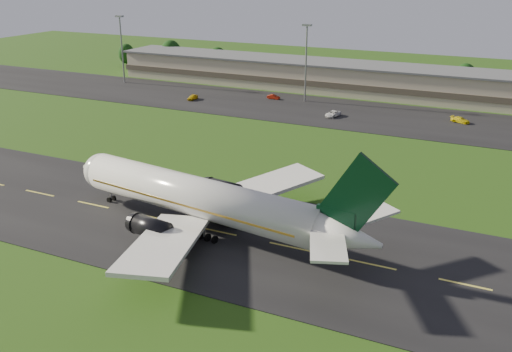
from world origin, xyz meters
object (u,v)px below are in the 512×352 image
at_px(service_vehicle_a, 193,97).
at_px(light_mast_west, 121,41).
at_px(light_mast_centre, 306,54).
at_px(service_vehicle_d, 460,120).
at_px(airliner, 203,199).
at_px(service_vehicle_c, 333,114).
at_px(terminal, 329,77).
at_px(service_vehicle_b, 274,97).

bearing_deg(service_vehicle_a, light_mast_west, 156.14).
xyz_separation_m(light_mast_centre, service_vehicle_a, (-28.31, -11.53, -11.94)).
bearing_deg(service_vehicle_d, airliner, -178.86).
bearing_deg(light_mast_west, service_vehicle_c, -9.88).
xyz_separation_m(terminal, light_mast_centre, (-1.40, -16.18, 8.75)).
bearing_deg(service_vehicle_d, service_vehicle_c, 124.34).
bearing_deg(light_mast_west, terminal, 14.76).
bearing_deg(airliner, light_mast_west, 140.91).
xyz_separation_m(service_vehicle_a, service_vehicle_b, (19.69, 10.11, -0.10)).
relative_size(airliner, service_vehicle_a, 12.56).
relative_size(service_vehicle_a, service_vehicle_c, 0.84).
distance_m(service_vehicle_c, service_vehicle_d, 29.67).
distance_m(light_mast_west, service_vehicle_a, 35.78).
height_order(light_mast_west, service_vehicle_d, light_mast_west).
distance_m(terminal, light_mast_west, 64.10).
relative_size(service_vehicle_a, service_vehicle_d, 0.91).
bearing_deg(light_mast_west, light_mast_centre, 0.00).
xyz_separation_m(airliner, service_vehicle_a, (-43.17, 68.59, -3.87)).
bearing_deg(service_vehicle_c, service_vehicle_d, 26.91).
bearing_deg(terminal, light_mast_west, -165.24).
height_order(light_mast_west, service_vehicle_c, light_mast_west).
bearing_deg(service_vehicle_a, terminal, 39.13).
bearing_deg(service_vehicle_d, service_vehicle_b, 105.72).
height_order(airliner, service_vehicle_d, airliner).
distance_m(terminal, service_vehicle_a, 40.75).
height_order(service_vehicle_b, service_vehicle_c, service_vehicle_c).
height_order(light_mast_centre, service_vehicle_d, light_mast_centre).
height_order(airliner, light_mast_centre, light_mast_centre).
bearing_deg(service_vehicle_a, service_vehicle_b, 23.30).
relative_size(light_mast_centre, service_vehicle_a, 5.00).
xyz_separation_m(light_mast_centre, service_vehicle_c, (11.99, -12.54, -11.96)).
bearing_deg(terminal, service_vehicle_c, -69.77).
xyz_separation_m(airliner, light_mast_west, (-74.86, 80.12, 8.08)).
relative_size(light_mast_west, light_mast_centre, 1.00).
height_order(terminal, service_vehicle_a, terminal).
xyz_separation_m(light_mast_centre, service_vehicle_b, (-8.61, -1.42, -12.05)).
height_order(airliner, light_mast_west, light_mast_west).
relative_size(airliner, service_vehicle_c, 10.54).
distance_m(service_vehicle_a, service_vehicle_b, 22.14).
distance_m(light_mast_centre, service_vehicle_d, 42.81).
bearing_deg(service_vehicle_b, terminal, -27.66).
bearing_deg(light_mast_centre, service_vehicle_c, -46.30).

